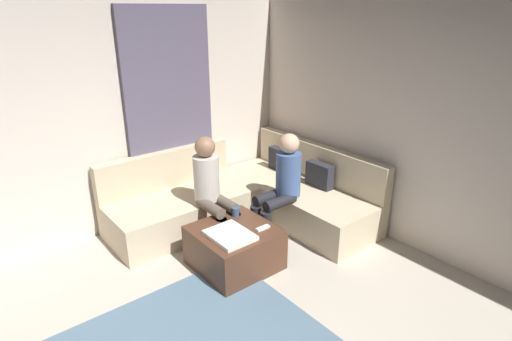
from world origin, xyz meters
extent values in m
cube|color=beige|center=(0.00, 2.94, 1.35)|extent=(6.00, 0.12, 2.70)
cube|color=beige|center=(-2.94, 0.00, 1.35)|extent=(0.12, 6.00, 2.70)
cube|color=#595166|center=(-2.84, 1.30, 1.25)|extent=(0.06, 1.10, 2.50)
cube|color=#C6B593|center=(-1.78, 2.41, 0.21)|extent=(2.10, 0.85, 0.42)
cube|color=#C6B593|center=(-1.78, 2.76, 0.65)|extent=(2.10, 0.14, 0.45)
cube|color=#C6B593|center=(-2.41, 1.13, 0.21)|extent=(0.85, 1.70, 0.42)
cube|color=#C6B593|center=(-2.76, 1.13, 0.65)|extent=(0.14, 1.70, 0.45)
cube|color=#26262D|center=(-2.28, 2.58, 0.54)|extent=(0.36, 0.12, 0.36)
cube|color=#26262D|center=(-1.58, 2.58, 0.54)|extent=(0.36, 0.12, 0.36)
cube|color=#4C2D1E|center=(-1.39, 1.15, 0.21)|extent=(0.76, 0.76, 0.42)
cube|color=white|center=(-1.29, 1.03, 0.44)|extent=(0.44, 0.36, 0.04)
cylinder|color=#334C72|center=(-1.61, 1.33, 0.47)|extent=(0.08, 0.08, 0.10)
cube|color=white|center=(-1.21, 1.37, 0.43)|extent=(0.05, 0.15, 0.02)
cylinder|color=black|center=(-1.46, 1.63, 0.21)|extent=(0.12, 0.12, 0.42)
cylinder|color=black|center=(-1.64, 1.63, 0.21)|extent=(0.12, 0.12, 0.42)
cylinder|color=black|center=(-1.46, 1.83, 0.48)|extent=(0.12, 0.40, 0.12)
cylinder|color=black|center=(-1.64, 1.83, 0.48)|extent=(0.12, 0.40, 0.12)
cylinder|color=#3F598C|center=(-1.55, 2.03, 0.73)|extent=(0.28, 0.28, 0.50)
sphere|color=#D8AD8C|center=(-1.55, 2.03, 1.09)|extent=(0.22, 0.22, 0.22)
cylinder|color=brown|center=(-1.63, 1.35, 0.21)|extent=(0.12, 0.12, 0.42)
cylinder|color=brown|center=(-1.63, 1.17, 0.21)|extent=(0.12, 0.12, 0.42)
cylinder|color=brown|center=(-1.83, 1.35, 0.48)|extent=(0.40, 0.12, 0.12)
cylinder|color=brown|center=(-1.83, 1.17, 0.48)|extent=(0.40, 0.12, 0.12)
cylinder|color=beige|center=(-2.03, 1.26, 0.73)|extent=(0.28, 0.28, 0.50)
sphere|color=#8C664C|center=(-2.03, 1.26, 1.09)|extent=(0.22, 0.22, 0.22)
camera|label=1|loc=(1.54, -0.94, 2.46)|focal=29.03mm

